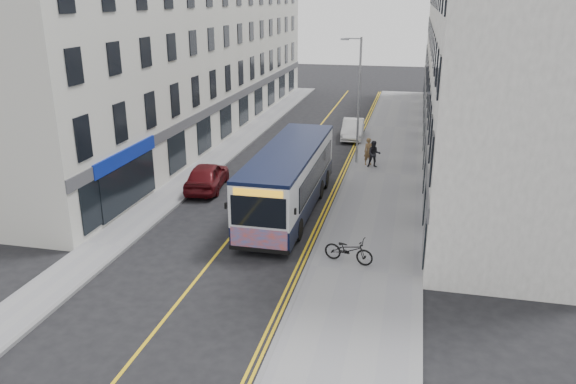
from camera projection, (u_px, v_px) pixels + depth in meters
The scene contains 17 objects.
ground at pixel (223, 246), 24.48m from camera, with size 140.00×140.00×0.00m, color black.
pavement_east at pixel (385, 174), 34.19m from camera, with size 4.50×64.00×0.12m, color gray.
pavement_west at pixel (211, 163), 36.56m from camera, with size 2.00×64.00×0.12m, color gray.
kerb_east at pixel (349, 172), 34.66m from camera, with size 0.18×64.00×0.13m, color slate.
kerb_west at pixel (226, 164), 36.35m from camera, with size 0.18×64.00×0.13m, color slate.
road_centre_line at pixel (286, 168), 35.53m from camera, with size 0.12×64.00×0.01m, color gold.
road_dbl_yellow_inner at pixel (341, 172), 34.78m from camera, with size 0.10×64.00×0.01m, color gold.
road_dbl_yellow_outer at pixel (345, 172), 34.74m from camera, with size 0.10×64.00×0.01m, color gold.
terrace_east at pixel (474, 54), 39.26m from camera, with size 6.00×46.00×13.00m, color white.
terrace_west at pixel (199, 48), 43.57m from camera, with size 6.00×46.00×13.00m, color beige.
streetlamp at pixel (358, 97), 35.05m from camera, with size 1.32×0.18×8.00m.
city_bus at pixel (289, 177), 27.85m from camera, with size 2.64×11.33×3.29m.
bicycle at pixel (349, 250), 22.55m from camera, with size 0.71×2.05×1.08m, color black.
pedestrian_near at pixel (369, 151), 35.67m from camera, with size 0.63×0.41×1.73m, color olive.
pedestrian_far at pixel (374, 154), 35.13m from camera, with size 0.83×0.64×1.70m, color black.
car_white at pixel (353, 129), 42.87m from camera, with size 1.54×4.42×1.46m, color silver.
car_maroon at pixel (207, 176), 31.48m from camera, with size 1.83×4.56×1.55m, color #550E13.
Camera 1 is at (7.73, -21.15, 10.28)m, focal length 35.00 mm.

